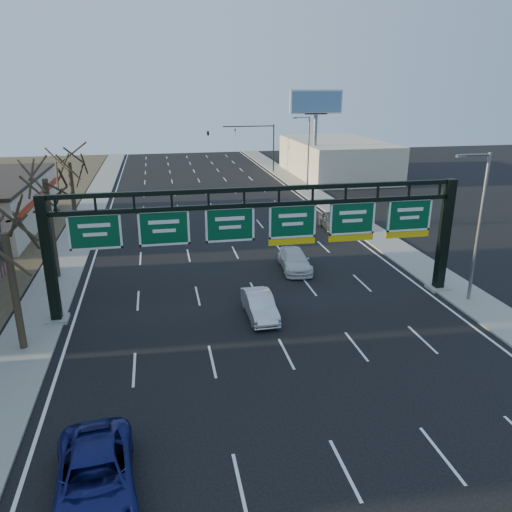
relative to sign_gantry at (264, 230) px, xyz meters
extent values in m
plane|color=black|center=(-0.16, -8.00, -4.63)|extent=(160.00, 160.00, 0.00)
cube|color=gray|center=(-12.96, 12.00, -4.57)|extent=(3.00, 120.00, 0.12)
cube|color=gray|center=(12.64, 12.00, -4.57)|extent=(3.00, 120.00, 0.12)
cube|color=white|center=(-0.16, 12.00, -4.62)|extent=(21.60, 120.00, 0.01)
cube|color=black|center=(-11.86, 0.00, -1.03)|extent=(0.55, 0.55, 7.20)
cube|color=gray|center=(-11.86, 0.00, -4.53)|extent=(1.20, 1.20, 0.20)
cube|color=black|center=(11.54, 0.00, -1.03)|extent=(0.55, 0.55, 7.20)
cube|color=gray|center=(11.54, 0.00, -4.53)|extent=(1.20, 1.20, 0.20)
cube|color=black|center=(-0.16, 0.00, 2.42)|extent=(23.40, 0.25, 0.25)
cube|color=black|center=(-0.16, 0.00, 1.52)|extent=(23.40, 0.25, 0.25)
cube|color=#054828|center=(-9.33, 0.00, 0.47)|extent=(2.80, 0.10, 2.00)
cube|color=#054828|center=(-5.66, 0.00, 0.47)|extent=(2.80, 0.10, 2.00)
cube|color=#054828|center=(-1.99, 0.00, 0.47)|extent=(2.80, 0.10, 2.00)
cube|color=#054828|center=(1.67, 0.00, 0.47)|extent=(2.80, 0.10, 2.00)
cube|color=yellow|center=(1.67, 0.00, -0.75)|extent=(2.80, 0.10, 0.40)
cube|color=#054828|center=(5.34, 0.00, 0.47)|extent=(2.80, 0.10, 2.00)
cube|color=yellow|center=(5.34, 0.00, -0.75)|extent=(2.80, 0.10, 0.40)
cube|color=#054828|center=(9.01, 0.00, 0.47)|extent=(2.80, 0.10, 2.00)
cube|color=yellow|center=(9.01, 0.00, -0.75)|extent=(2.80, 0.10, 0.40)
cube|color=maroon|center=(-16.56, 21.00, -1.63)|extent=(1.20, 18.00, 0.40)
cube|color=beige|center=(19.84, 42.00, -2.13)|extent=(12.00, 20.00, 5.00)
cylinder|color=#30281B|center=(-12.96, -3.00, -1.47)|extent=(0.36, 0.36, 6.08)
cylinder|color=#30281B|center=(-12.96, 7.00, -1.09)|extent=(0.36, 0.36, 6.84)
cylinder|color=#30281B|center=(-12.96, 17.00, -1.28)|extent=(0.36, 0.36, 6.46)
cylinder|color=slate|center=(12.44, -2.00, -0.01)|extent=(0.20, 0.20, 9.00)
cylinder|color=slate|center=(11.54, -2.00, 4.39)|extent=(1.80, 0.12, 0.12)
cube|color=slate|center=(10.64, -2.00, 4.34)|extent=(0.50, 0.22, 0.15)
cylinder|color=slate|center=(12.44, 32.00, -0.01)|extent=(0.20, 0.20, 9.00)
cylinder|color=slate|center=(11.54, 32.00, 4.39)|extent=(1.80, 0.12, 0.12)
cube|color=slate|center=(10.64, 32.00, 4.34)|extent=(0.50, 0.22, 0.15)
cylinder|color=slate|center=(14.84, 37.00, -0.13)|extent=(0.50, 0.50, 9.00)
cube|color=slate|center=(14.84, 37.00, 4.37)|extent=(3.00, 0.30, 0.20)
cube|color=white|center=(14.84, 37.00, 5.87)|extent=(7.00, 0.30, 3.00)
cube|color=#537FA7|center=(14.84, 36.80, 5.87)|extent=(6.60, 0.05, 2.60)
cylinder|color=black|center=(11.64, 47.00, -1.13)|extent=(0.18, 0.18, 7.00)
cylinder|color=black|center=(7.84, 47.00, 2.17)|extent=(7.60, 0.14, 0.14)
imported|color=black|center=(5.84, 47.00, 1.37)|extent=(0.20, 0.20, 1.00)
imported|color=black|center=(1.84, 47.00, 1.37)|extent=(0.54, 0.54, 1.62)
imported|color=navy|center=(-8.42, -13.56, -3.88)|extent=(2.96, 5.60, 1.50)
imported|color=silver|center=(-0.60, -1.65, -3.94)|extent=(1.55, 4.24, 1.39)
imported|color=white|center=(3.42, 5.44, -3.94)|extent=(2.27, 4.87, 1.38)
imported|color=#434649|center=(9.67, 15.03, -3.89)|extent=(1.84, 4.37, 1.48)
imported|color=#A0A1A5|center=(-5.87, 18.59, -3.87)|extent=(1.71, 4.66, 1.52)
camera|label=1|loc=(-5.90, -26.99, 7.95)|focal=35.00mm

